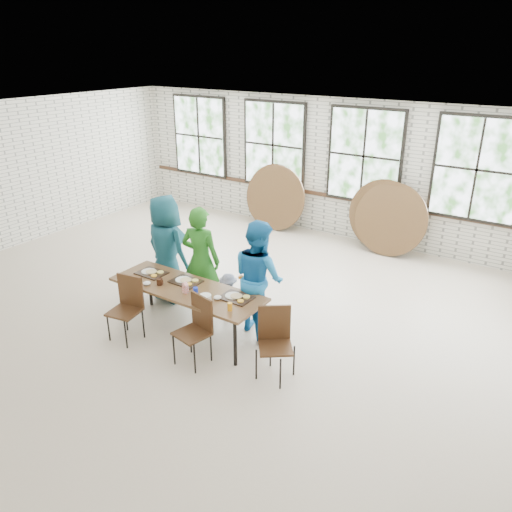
{
  "coord_description": "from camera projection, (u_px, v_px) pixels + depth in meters",
  "views": [
    {
      "loc": [
        3.84,
        -5.36,
        3.98
      ],
      "look_at": [
        0.0,
        0.4,
        1.05
      ],
      "focal_mm": 35.0,
      "sensor_mm": 36.0,
      "label": 1
    }
  ],
  "objects": [
    {
      "name": "chair_spare",
      "position": [
        275.0,
        336.0,
        6.36
      ],
      "size": [
        0.58,
        0.58,
        0.95
      ],
      "rotation": [
        0.0,
        0.0,
        0.65
      ],
      "color": "#452A17",
      "rests_on": "ground"
    },
    {
      "name": "round_tops_leaning",
      "position": [
        327.0,
        207.0,
        10.85
      ],
      "size": [
        4.34,
        0.51,
        1.5
      ],
      "color": "brown",
      "rests_on": "ground"
    },
    {
      "name": "dining_table",
      "position": [
        187.0,
        291.0,
        7.24
      ],
      "size": [
        2.4,
        0.81,
        0.74
      ],
      "rotation": [
        0.0,
        0.0,
        0.0
      ],
      "color": "brown",
      "rests_on": "ground"
    },
    {
      "name": "room",
      "position": [
        364.0,
        158.0,
        10.3
      ],
      "size": [
        12.0,
        12.0,
        12.0
      ],
      "color": "beige",
      "rests_on": "ground"
    },
    {
      "name": "adult_blue",
      "position": [
        259.0,
        277.0,
        7.25
      ],
      "size": [
        1.04,
        0.94,
        1.74
      ],
      "primitive_type": "imported",
      "rotation": [
        0.0,
        0.0,
        2.73
      ],
      "color": "#1A72B9",
      "rests_on": "ground"
    },
    {
      "name": "chair_near_left",
      "position": [
        128.0,
        302.0,
        7.19
      ],
      "size": [
        0.49,
        0.48,
        0.95
      ],
      "rotation": [
        0.0,
        0.0,
        0.18
      ],
      "color": "#452A17",
      "rests_on": "ground"
    },
    {
      "name": "tabletop_clutter",
      "position": [
        192.0,
        288.0,
        7.16
      ],
      "size": [
        2.0,
        0.61,
        0.11
      ],
      "color": "black",
      "rests_on": "dining_table"
    },
    {
      "name": "chair_near_right",
      "position": [
        197.0,
        324.0,
        6.63
      ],
      "size": [
        0.49,
        0.48,
        0.95
      ],
      "rotation": [
        0.0,
        0.0,
        -0.2
      ],
      "color": "#452A17",
      "rests_on": "ground"
    },
    {
      "name": "adult_green",
      "position": [
        201.0,
        260.0,
        7.8
      ],
      "size": [
        0.71,
        0.54,
        1.75
      ],
      "primitive_type": "imported",
      "rotation": [
        0.0,
        0.0,
        3.35
      ],
      "color": "#23681B",
      "rests_on": "ground"
    },
    {
      "name": "toddler",
      "position": [
        229.0,
        297.0,
        7.72
      ],
      "size": [
        0.55,
        0.4,
        0.77
      ],
      "primitive_type": "imported",
      "rotation": [
        0.0,
        0.0,
        3.39
      ],
      "color": "#121A38",
      "rests_on": "ground"
    },
    {
      "name": "adult_teal",
      "position": [
        167.0,
        249.0,
        8.16
      ],
      "size": [
        0.96,
        0.7,
        1.81
      ],
      "primitive_type": "imported",
      "rotation": [
        0.0,
        0.0,
        2.99
      ],
      "color": "#154C52",
      "rests_on": "ground"
    }
  ]
}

